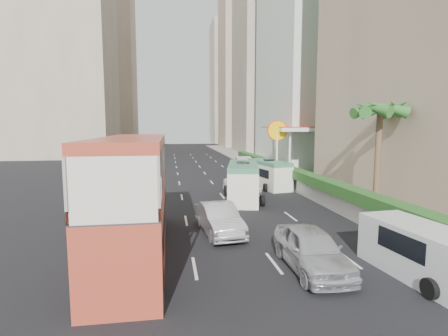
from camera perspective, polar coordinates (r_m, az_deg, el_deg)
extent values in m
plane|color=black|center=(16.67, 7.41, -12.52)|extent=(200.00, 200.00, 0.00)
cube|color=#B8402A|center=(15.45, -14.39, -4.49)|extent=(2.50, 11.00, 5.06)
imported|color=silver|center=(18.34, -0.80, -10.66)|extent=(2.17, 4.88, 1.56)
imported|color=silver|center=(14.45, 13.98, -15.76)|extent=(1.97, 4.82, 1.64)
imported|color=silver|center=(28.78, 2.89, -4.26)|extent=(2.49, 5.10, 1.40)
cube|color=silver|center=(26.07, 3.11, -2.31)|extent=(3.34, 6.56, 2.78)
cube|color=silver|center=(31.85, 7.32, -1.01)|extent=(2.82, 5.78, 2.45)
cube|color=silver|center=(14.90, 29.55, -11.84)|extent=(2.35, 4.93, 1.91)
cube|color=silver|center=(41.74, 3.26, 0.42)|extent=(2.32, 4.72, 1.82)
cube|color=#99968C|center=(42.64, 9.63, -0.64)|extent=(6.00, 120.00, 0.18)
cube|color=silver|center=(31.36, 11.16, -2.21)|extent=(0.30, 44.00, 1.00)
cube|color=#2D6626|center=(31.24, 11.19, -0.67)|extent=(1.10, 44.00, 0.70)
cylinder|color=brown|center=(22.80, 23.77, 0.87)|extent=(0.36, 0.36, 6.40)
cube|color=silver|center=(40.84, 11.92, 2.74)|extent=(6.50, 8.00, 5.50)
cube|color=#B6A78F|center=(78.92, 8.53, 20.97)|extent=(16.00, 16.00, 50.00)
cube|color=tan|center=(100.80, 3.69, 16.14)|extent=(14.00, 14.00, 44.00)
cube|color=#B6A78F|center=(121.88, 1.37, 13.56)|extent=(14.00, 14.00, 40.00)
cube|color=#B6A78F|center=(75.60, -25.41, 21.84)|extent=(18.00, 18.00, 52.00)
cube|color=tan|center=(107.97, -18.82, 15.71)|extent=(16.00, 16.00, 46.00)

